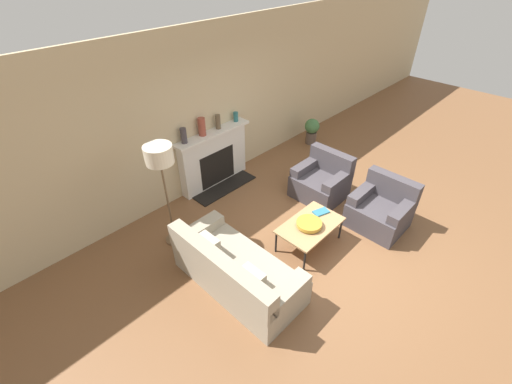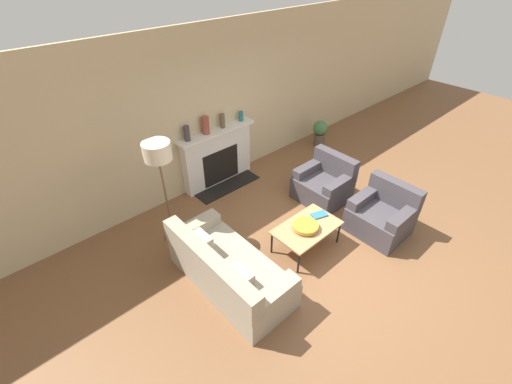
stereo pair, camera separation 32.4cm
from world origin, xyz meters
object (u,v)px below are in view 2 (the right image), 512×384
Objects in this scene: armchair_far at (324,184)px; mantel_vase_center_left at (206,125)px; armchair_near at (382,215)px; potted_plant at (320,131)px; coffee_table at (307,228)px; mantel_vase_right at (241,116)px; couch at (227,269)px; mantel_vase_left at (187,133)px; fireplace at (218,157)px; floor_lamp at (158,158)px; bowl at (306,226)px; book at (319,215)px; mantel_vase_center_right at (222,121)px.

mantel_vase_center_left is (-1.29, 1.75, 0.96)m from armchair_far.
armchair_near reaches higher than potted_plant.
mantel_vase_center_left is (-0.07, 2.39, 0.88)m from coffee_table.
mantel_vase_right is (-0.48, 2.93, 0.89)m from armchair_near.
mantel_vase_left is at bearing -22.07° from couch.
fireplace is 1.94m from floor_lamp.
mantel_vase_center_left reaches higher than armchair_near.
mantel_vase_center_left is at bearing -156.23° from armchair_near.
mantel_vase_right is at bearing 169.50° from potted_plant.
couch is 4.80× the size of bowl.
mantel_vase_left is (-1.69, 2.93, 0.93)m from armchair_near.
coffee_table is at bearing -93.15° from fireplace.
potted_plant is at bearing 35.54° from bowl.
mantel_vase_center_left is 0.54× the size of potted_plant.
mantel_vase_right reaches higher than book.
mantel_vase_right is (2.07, 2.14, 0.90)m from couch.
bowl is at bearing -113.12° from armchair_near.
armchair_near is at bearing -39.52° from floor_lamp.
couch is 6.85× the size of mantel_vase_left.
mantel_vase_center_right is 2.66m from potted_plant.
mantel_vase_center_right reaches higher than coffee_table.
mantel_vase_right is (0.81, 0.00, -0.07)m from mantel_vase_center_left.
potted_plant is at bearing 35.92° from coffee_table.
mantel_vase_center_left is (1.26, 2.14, 0.97)m from couch.
armchair_near is 1.18m from armchair_far.
book is at bearing -124.22° from armchair_near.
couch is (-1.47, -2.13, -0.24)m from fireplace.
fireplace is 1.83× the size of armchair_far.
mantel_vase_center_right is (-0.05, 2.34, 0.80)m from book.
couch is at bearing -127.29° from mantel_vase_center_right.
mantel_vase_left is at bearing 99.93° from bowl.
couch is at bearing -107.17° from armchair_near.
bowl is at bearing -144.46° from potted_plant.
mantel_vase_right reaches higher than fireplace.
book is at bearing 8.02° from bowl.
book is at bearing -84.77° from fireplace.
bowl is 1.43× the size of mantel_vase_left.
mantel_vase_right is at bearing 19.96° from floor_lamp.
floor_lamp is (-1.74, 1.56, 1.03)m from book.
mantel_vase_left is (-0.42, 2.39, 0.77)m from bowl.
book is (1.68, -0.19, 0.14)m from couch.
potted_plant is at bearing 131.43° from armchair_far.
armchair_near is at bearing -60.12° from mantel_vase_left.
bowl is at bearing -153.19° from book.
armchair_far is 2.07m from potted_plant.
couch is 2.50m from mantel_vase_left.
mantel_vase_left reaches higher than mantel_vase_center_right.
fireplace is 5.65× the size of book.
armchair_far is 2.27× the size of bowl.
couch is 1.70m from book.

